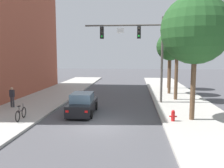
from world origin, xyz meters
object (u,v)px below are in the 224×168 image
Objects in this scene: pedestrian_sidewalk_left_walker at (12,96)px; bicycle_leaning at (21,114)px; street_tree_nearest at (195,30)px; street_tree_third at (170,47)px; street_tree_second at (177,40)px; street_tree_farthest at (170,44)px; car_lead_black at (83,104)px; fire_hydrant at (173,116)px; traffic_signal_mast at (140,44)px.

pedestrian_sidewalk_left_walker is 4.32m from bicycle_leaning.
bicycle_leaning is 12.48m from street_tree_nearest.
pedestrian_sidewalk_left_walker is 16.54m from street_tree_third.
street_tree_second is at bearing 88.96° from street_tree_nearest.
street_tree_farthest is at bearing 87.92° from street_tree_nearest.
pedestrian_sidewalk_left_walker is (-6.05, 1.07, 0.34)m from car_lead_black.
pedestrian_sidewalk_left_walker is 2.28× the size of fire_hydrant.
car_lead_black is at bearing 163.74° from fire_hydrant.
bicycle_leaning is at bearing -176.55° from fire_hydrant.
street_tree_third is at bearing 91.67° from street_tree_second.
car_lead_black is 2.61× the size of pedestrian_sidewalk_left_walker.
pedestrian_sidewalk_left_walker is 0.21× the size of street_tree_nearest.
street_tree_second is (13.78, 4.72, 4.64)m from pedestrian_sidewalk_left_walker.
street_tree_third is at bearing 31.29° from pedestrian_sidewalk_left_walker.
street_tree_nearest reaches higher than street_tree_farthest.
street_tree_second is 0.99× the size of street_tree_farthest.
street_tree_second is at bearing 36.79° from car_lead_black.
street_tree_second reaches higher than pedestrian_sidewalk_left_walker.
bicycle_leaning is (-3.59, -2.44, -0.18)m from car_lead_black.
car_lead_black is 9.32m from street_tree_nearest.
pedestrian_sidewalk_left_walker is 0.23× the size of street_tree_second.
street_tree_second is 3.63m from street_tree_third.
fire_hydrant is 0.10× the size of street_tree_farthest.
street_tree_farthest is at bearing 83.16° from street_tree_third.
street_tree_second reaches higher than car_lead_black.
street_tree_third is at bearing 50.87° from car_lead_black.
street_tree_farthest reaches higher than car_lead_black.
street_tree_nearest reaches higher than car_lead_black.
traffic_signal_mast reaches higher than street_tree_second.
pedestrian_sidewalk_left_walker reaches higher than bicycle_leaning.
traffic_signal_mast is at bearing 17.02° from pedestrian_sidewalk_left_walker.
street_tree_nearest is 10.74m from street_tree_third.
fire_hydrant is (6.32, -1.84, -0.22)m from car_lead_black.
street_tree_farthest is (0.55, 15.09, -0.17)m from street_tree_nearest.
traffic_signal_mast is 6.52m from street_tree_nearest.
street_tree_third is at bearing 46.50° from bicycle_leaning.
street_tree_second is (0.13, 7.12, -0.23)m from street_tree_nearest.
street_tree_second is 1.06× the size of street_tree_third.
car_lead_black is (-4.24, -4.22, -4.64)m from traffic_signal_mast.
street_tree_second is (11.33, 8.23, 5.17)m from bicycle_leaning.
traffic_signal_mast is 3.85m from street_tree_second.
pedestrian_sidewalk_left_walker is at bearing 169.95° from car_lead_black.
bicycle_leaning is at bearing -145.78° from car_lead_black.
fire_hydrant is at bearing -96.73° from street_tree_farthest.
traffic_signal_mast reaches higher than pedestrian_sidewalk_left_walker.
street_tree_nearest is at bearing 21.64° from fire_hydrant.
street_tree_farthest is (11.75, 16.20, 5.23)m from bicycle_leaning.
street_tree_nearest is at bearing -58.77° from traffic_signal_mast.
fire_hydrant is (9.91, 0.60, -0.03)m from bicycle_leaning.
traffic_signal_mast is at bearing -112.32° from street_tree_farthest.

